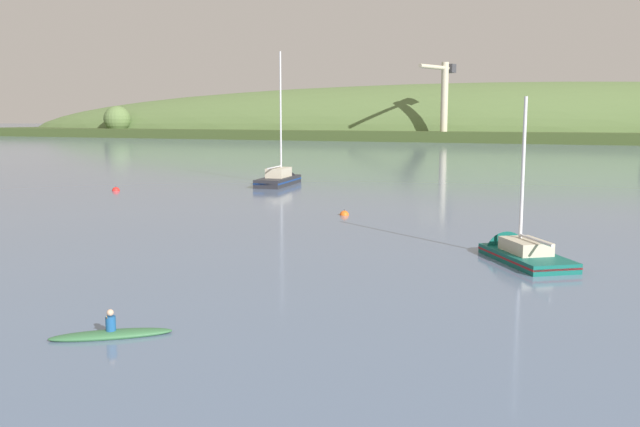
{
  "coord_description": "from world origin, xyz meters",
  "views": [
    {
      "loc": [
        7.58,
        9.78,
        6.95
      ],
      "look_at": [
        -4.47,
        42.94,
        1.96
      ],
      "focal_mm": 37.97,
      "sensor_mm": 36.0,
      "label": 1
    }
  ],
  "objects_px": {
    "dockside_crane": "(444,103)",
    "sailboat_midwater_white": "(517,256)",
    "mooring_buoy_midchannel": "(344,215)",
    "mooring_buoy_far_upstream": "(116,191)",
    "sailboat_near_mooring": "(281,182)",
    "canoe_with_paddler": "(111,334)"
  },
  "relations": [
    {
      "from": "dockside_crane",
      "to": "mooring_buoy_midchannel",
      "type": "xyz_separation_m",
      "value": [
        18.92,
        -150.87,
        -11.26
      ]
    },
    {
      "from": "mooring_buoy_midchannel",
      "to": "dockside_crane",
      "type": "bearing_deg",
      "value": 97.15
    },
    {
      "from": "mooring_buoy_far_upstream",
      "to": "dockside_crane",
      "type": "bearing_deg",
      "value": 87.27
    },
    {
      "from": "dockside_crane",
      "to": "sailboat_midwater_white",
      "type": "distance_m",
      "value": 165.86
    },
    {
      "from": "sailboat_near_mooring",
      "to": "mooring_buoy_far_upstream",
      "type": "bearing_deg",
      "value": 127.41
    },
    {
      "from": "canoe_with_paddler",
      "to": "sailboat_near_mooring",
      "type": "bearing_deg",
      "value": -106.41
    },
    {
      "from": "dockside_crane",
      "to": "sailboat_midwater_white",
      "type": "relative_size",
      "value": 2.49
    },
    {
      "from": "sailboat_near_mooring",
      "to": "dockside_crane",
      "type": "bearing_deg",
      "value": -2.41
    },
    {
      "from": "sailboat_midwater_white",
      "to": "canoe_with_paddler",
      "type": "xyz_separation_m",
      "value": [
        -11.39,
        -17.06,
        -0.06
      ]
    },
    {
      "from": "sailboat_near_mooring",
      "to": "canoe_with_paddler",
      "type": "distance_m",
      "value": 50.23
    },
    {
      "from": "canoe_with_paddler",
      "to": "mooring_buoy_midchannel",
      "type": "relative_size",
      "value": 4.82
    },
    {
      "from": "sailboat_near_mooring",
      "to": "mooring_buoy_midchannel",
      "type": "xyz_separation_m",
      "value": [
        13.31,
        -19.41,
        -0.27
      ]
    },
    {
      "from": "sailboat_midwater_white",
      "to": "mooring_buoy_far_upstream",
      "type": "xyz_separation_m",
      "value": [
        -38.53,
        19.67,
        -0.15
      ]
    },
    {
      "from": "dockside_crane",
      "to": "sailboat_near_mooring",
      "type": "xyz_separation_m",
      "value": [
        5.61,
        -131.46,
        -10.99
      ]
    },
    {
      "from": "sailboat_midwater_white",
      "to": "mooring_buoy_midchannel",
      "type": "height_order",
      "value": "sailboat_midwater_white"
    },
    {
      "from": "sailboat_midwater_white",
      "to": "mooring_buoy_far_upstream",
      "type": "bearing_deg",
      "value": 31.49
    },
    {
      "from": "dockside_crane",
      "to": "mooring_buoy_far_upstream",
      "type": "xyz_separation_m",
      "value": [
        -6.81,
        -142.75,
        -11.26
      ]
    },
    {
      "from": "canoe_with_paddler",
      "to": "mooring_buoy_far_upstream",
      "type": "xyz_separation_m",
      "value": [
        -27.14,
        36.74,
        -0.1
      ]
    },
    {
      "from": "canoe_with_paddler",
      "to": "sailboat_midwater_white",
      "type": "bearing_deg",
      "value": -157.17
    },
    {
      "from": "canoe_with_paddler",
      "to": "mooring_buoy_midchannel",
      "type": "height_order",
      "value": "canoe_with_paddler"
    },
    {
      "from": "mooring_buoy_midchannel",
      "to": "canoe_with_paddler",
      "type": "bearing_deg",
      "value": -87.17
    },
    {
      "from": "mooring_buoy_midchannel",
      "to": "mooring_buoy_far_upstream",
      "type": "distance_m",
      "value": 26.98
    }
  ]
}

